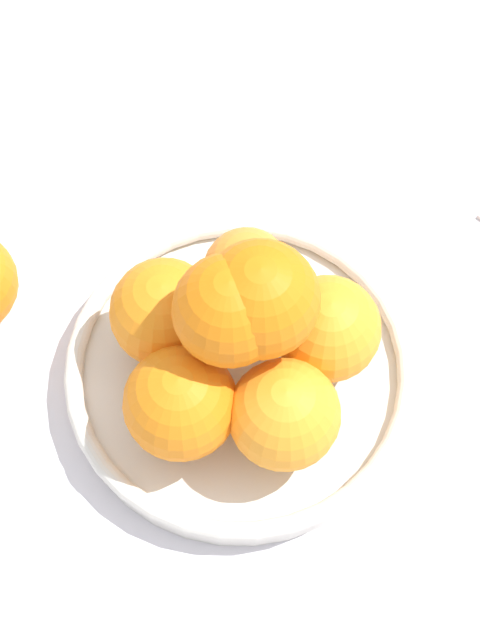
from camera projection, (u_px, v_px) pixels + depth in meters
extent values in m
plane|color=silver|center=(240.00, 383.00, 0.83)|extent=(4.00, 4.00, 0.00)
cylinder|color=silver|center=(240.00, 378.00, 0.82)|extent=(0.26, 0.26, 0.02)
torus|color=silver|center=(240.00, 368.00, 0.81)|extent=(0.27, 0.27, 0.01)
sphere|color=orange|center=(327.00, 329.00, 0.77)|extent=(0.08, 0.08, 0.08)
sphere|color=orange|center=(247.00, 271.00, 0.80)|extent=(0.07, 0.07, 0.07)
sphere|color=orange|center=(165.00, 313.00, 0.77)|extent=(0.08, 0.08, 0.08)
sphere|color=orange|center=(180.00, 403.00, 0.74)|extent=(0.08, 0.08, 0.08)
sphere|color=orange|center=(284.00, 415.00, 0.74)|extent=(0.08, 0.08, 0.08)
sphere|color=orange|center=(227.00, 309.00, 0.71)|extent=(0.08, 0.08, 0.08)
sphere|color=orange|center=(260.00, 299.00, 0.71)|extent=(0.08, 0.08, 0.08)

